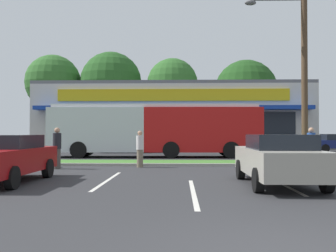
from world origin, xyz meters
name	(u,v)px	position (x,y,z in m)	size (l,w,h in m)	color
grass_median	(206,163)	(0.00, 14.00, 0.06)	(56.00, 2.20, 0.12)	#427A2D
curb_lip	(208,165)	(0.00, 12.78, 0.06)	(56.00, 0.24, 0.12)	#99968C
parking_stripe_0	(108,180)	(-3.60, 7.47, 0.00)	(0.12, 4.80, 0.01)	silver
parking_stripe_1	(193,192)	(-0.94, 5.12, 0.00)	(0.12, 4.80, 0.01)	silver
parking_stripe_2	(280,183)	(1.76, 6.94, 0.00)	(0.12, 4.80, 0.01)	silver
storefront_building	(174,117)	(-1.93, 35.63, 3.17)	(26.36, 12.61, 6.34)	beige
tree_far_left	(53,82)	(-18.16, 45.68, 8.20)	(7.31, 7.31, 11.86)	#473323
tree_left	(111,83)	(-10.36, 45.46, 8.12)	(8.03, 8.03, 12.15)	#473323
tree_mid_left	(172,84)	(-2.24, 44.53, 7.79)	(6.54, 6.54, 11.08)	#473323
tree_mid	(246,91)	(7.09, 43.85, 6.73)	(7.91, 7.91, 10.69)	#473323
utility_pole	(302,42)	(4.63, 13.96, 5.92)	(3.03, 2.40, 11.13)	#4C3826
city_bus	(155,129)	(-2.81, 19.11, 1.77)	(13.04, 2.94, 3.25)	#B71414
bus_stop_bench	(33,156)	(-7.77, 11.92, 0.50)	(1.60, 0.45, 0.95)	brown
car_0	(5,158)	(-6.62, 6.82, 0.77)	(1.90, 4.48, 1.46)	maroon
car_1	(126,143)	(-5.37, 24.45, 0.76)	(4.30, 1.91, 1.50)	#B7B7BC
car_2	(278,159)	(1.57, 6.47, 0.77)	(1.95, 4.57, 1.48)	#9E998C
pedestrian_near_bench	(57,148)	(-6.47, 11.28, 0.88)	(0.35, 0.35, 1.75)	#47423D
pedestrian_by_pole	(140,149)	(-3.04, 12.10, 0.81)	(0.33, 0.33, 1.62)	#726651
pedestrian_mid	(311,147)	(4.50, 12.28, 0.88)	(0.35, 0.35, 1.76)	#47423D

